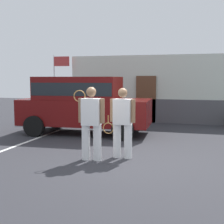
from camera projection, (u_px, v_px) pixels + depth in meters
ground_plane at (122, 161)px, 7.57m from camera, size 40.00×40.00×0.00m
parking_stripe_0 at (30, 141)px, 9.94m from camera, size 0.12×4.40×0.01m
house_frontage at (159, 91)px, 14.00m from camera, size 8.37×0.40×3.03m
parked_suv at (83, 102)px, 11.18m from camera, size 4.70×2.37×2.05m
tennis_player_man at (91, 122)px, 7.53m from camera, size 0.80×0.28×1.79m
tennis_player_woman at (122, 122)px, 7.75m from camera, size 0.91×0.30×1.76m
flag_pole at (58, 76)px, 14.81m from camera, size 0.80×0.10×3.07m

